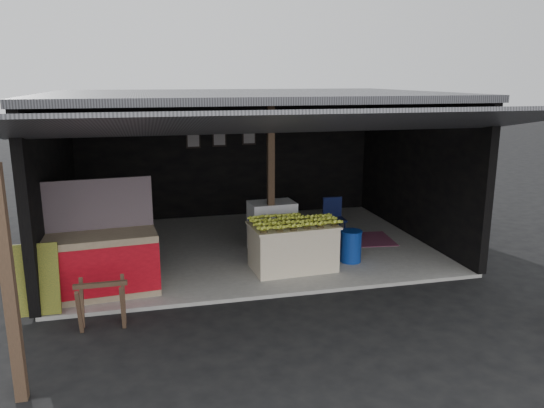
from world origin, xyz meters
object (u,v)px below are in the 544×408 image
object	(u,v)px
banana_table	(293,246)
sawhorse	(102,300)
neighbor_stall	(101,261)
plastic_chair	(334,215)
white_crate	(272,226)
water_barrel	(351,247)

from	to	relation	value
banana_table	sawhorse	bearing A→B (deg)	-157.93
neighbor_stall	plastic_chair	bearing A→B (deg)	17.84
white_crate	sawhorse	bearing A→B (deg)	-143.22
banana_table	water_barrel	bearing A→B (deg)	2.02
white_crate	water_barrel	size ratio (longest dim) A/B	1.73
sawhorse	water_barrel	xyz separation A→B (m)	(4.16, 1.56, -0.08)
banana_table	plastic_chair	distance (m)	1.99
plastic_chair	sawhorse	bearing A→B (deg)	-144.22
neighbor_stall	sawhorse	bearing A→B (deg)	-91.41
banana_table	sawhorse	distance (m)	3.38
banana_table	white_crate	xyz separation A→B (m)	(-0.10, 1.08, 0.07)
banana_table	sawhorse	size ratio (longest dim) A/B	2.18
white_crate	sawhorse	xyz separation A→B (m)	(-2.95, -2.53, -0.11)
banana_table	plastic_chair	bearing A→B (deg)	45.98
neighbor_stall	sawhorse	distance (m)	1.11
white_crate	plastic_chair	xyz separation A→B (m)	(1.40, 0.43, 0.03)
neighbor_stall	plastic_chair	xyz separation A→B (m)	(4.41, 1.87, -0.02)
banana_table	neighbor_stall	world-z (taller)	neighbor_stall
banana_table	sawhorse	xyz separation A→B (m)	(-3.05, -1.45, -0.04)
banana_table	white_crate	distance (m)	1.09
neighbor_stall	white_crate	bearing A→B (deg)	20.37
neighbor_stall	sawhorse	xyz separation A→B (m)	(0.07, -1.10, -0.16)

